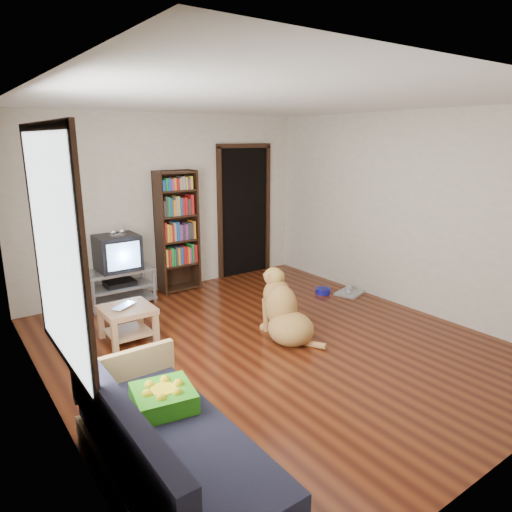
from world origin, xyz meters
TOP-DOWN VIEW (x-y plane):
  - ground at (0.00, 0.00)m, footprint 5.00×5.00m
  - ceiling at (0.00, 0.00)m, footprint 5.00×5.00m
  - wall_back at (0.00, 2.50)m, footprint 4.50×0.00m
  - wall_left at (-2.25, 0.00)m, footprint 0.00×5.00m
  - wall_right at (2.25, 0.00)m, footprint 0.00×5.00m
  - green_cushion at (-1.75, -1.06)m, footprint 0.46×0.46m
  - laptop at (-1.24, 1.01)m, footprint 0.37×0.34m
  - dog_bowl at (1.70, 0.91)m, footprint 0.22×0.22m
  - grey_rag at (2.00, 0.66)m, footprint 0.47×0.42m
  - window at (-2.23, -0.50)m, footprint 0.03×1.46m
  - doorway at (1.35, 2.48)m, footprint 1.03×0.05m
  - tv_stand at (-0.90, 2.25)m, footprint 0.90×0.45m
  - crt_tv at (-0.90, 2.27)m, footprint 0.55×0.52m
  - bookshelf at (0.05, 2.34)m, footprint 0.60×0.30m
  - sofa at (-1.87, -1.38)m, footprint 0.80×1.80m
  - coffee_table at (-1.24, 1.04)m, footprint 0.55×0.55m
  - dog at (0.25, 0.06)m, footprint 0.56×1.00m

SIDE VIEW (x-z plane):
  - ground at x=0.00m, z-range 0.00..0.00m
  - grey_rag at x=2.00m, z-range 0.00..0.03m
  - dog_bowl at x=1.70m, z-range 0.00..0.08m
  - sofa at x=-1.87m, z-range -0.14..0.66m
  - tv_stand at x=-0.90m, z-range 0.02..0.52m
  - coffee_table at x=-1.24m, z-range 0.08..0.48m
  - dog at x=0.25m, z-range -0.11..0.71m
  - laptop at x=-1.24m, z-range 0.40..0.42m
  - green_cushion at x=-1.75m, z-range 0.42..0.55m
  - crt_tv at x=-0.90m, z-range 0.45..1.03m
  - bookshelf at x=0.05m, z-range 0.10..1.90m
  - doorway at x=1.35m, z-range 0.03..2.21m
  - wall_back at x=0.00m, z-range -0.95..3.55m
  - wall_left at x=-2.25m, z-range -1.20..3.80m
  - wall_right at x=2.25m, z-range -1.20..3.80m
  - window at x=-2.23m, z-range 0.65..2.35m
  - ceiling at x=0.00m, z-range 2.60..2.60m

